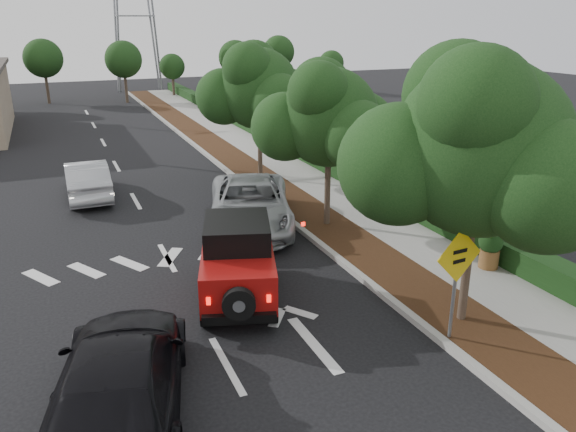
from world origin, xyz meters
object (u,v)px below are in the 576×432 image
speed_hump_sign (457,270)px  black_suv_oncoming (120,379)px  red_jeep (238,259)px  silver_suv_ahead (250,204)px

speed_hump_sign → black_suv_oncoming: bearing=172.9°
red_jeep → black_suv_oncoming: red_jeep is taller
speed_hump_sign → silver_suv_ahead: bearing=95.8°
silver_suv_ahead → black_suv_oncoming: 9.94m
red_jeep → black_suv_oncoming: size_ratio=0.76×
black_suv_oncoming → red_jeep: bearing=-118.7°
red_jeep → silver_suv_ahead: size_ratio=0.71×
silver_suv_ahead → black_suv_oncoming: (-5.37, -8.36, -0.02)m
red_jeep → speed_hump_sign: speed_hump_sign is taller
silver_suv_ahead → speed_hump_sign: speed_hump_sign is taller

